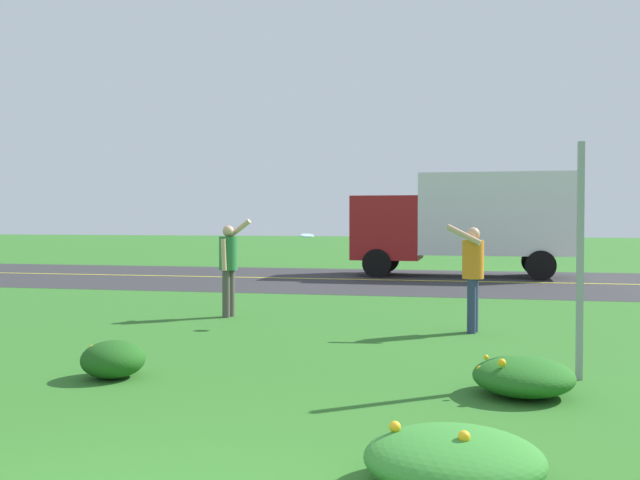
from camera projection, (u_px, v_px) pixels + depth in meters
ground_plane at (373, 325)px, 12.54m from camera, size 120.00×120.00×0.00m
highway_strip at (418, 281)px, 21.42m from camera, size 120.00×8.88×0.01m
highway_center_stripe at (418, 280)px, 21.42m from camera, size 120.00×0.16×0.00m
daylily_clump_front_right at (523, 376)px, 7.58m from camera, size 1.04×1.11×0.42m
daylily_clump_mid_center at (454, 459)px, 4.98m from camera, size 1.23×1.15×0.44m
daylily_clump_front_left at (113, 359)px, 8.39m from camera, size 0.72×0.76×0.43m
sign_post_near_path at (580, 261)px, 8.30m from camera, size 0.07×0.10×2.69m
person_thrower_green_shirt at (229, 262)px, 13.56m from camera, size 0.57×0.52×1.81m
person_catcher_orange_shirt at (473, 269)px, 11.71m from camera, size 0.59×0.53×1.73m
frisbee_pale_blue at (307, 236)px, 12.67m from camera, size 0.24×0.23×0.09m
box_truck_red at (466, 219)px, 23.03m from camera, size 6.70×2.46×3.20m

